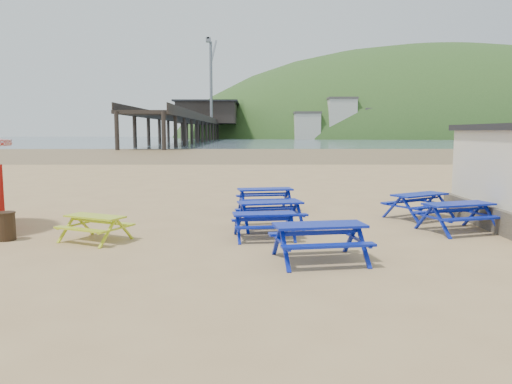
{
  "coord_description": "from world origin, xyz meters",
  "views": [
    {
      "loc": [
        -0.14,
        -14.27,
        2.91
      ],
      "look_at": [
        -0.06,
        1.5,
        1.0
      ],
      "focal_mm": 35.0,
      "sensor_mm": 36.0,
      "label": 1
    }
  ],
  "objects_px": {
    "picnic_table_blue_a": "(270,215)",
    "picnic_table_blue_b": "(265,200)",
    "picnic_table_yellow": "(95,228)",
    "litter_bin": "(6,226)"
  },
  "relations": [
    {
      "from": "picnic_table_blue_a",
      "to": "picnic_table_yellow",
      "type": "relative_size",
      "value": 1.08
    },
    {
      "from": "picnic_table_blue_a",
      "to": "picnic_table_blue_b",
      "type": "height_order",
      "value": "picnic_table_blue_b"
    },
    {
      "from": "picnic_table_yellow",
      "to": "litter_bin",
      "type": "xyz_separation_m",
      "value": [
        -2.43,
        0.09,
        0.05
      ]
    },
    {
      "from": "picnic_table_blue_b",
      "to": "picnic_table_blue_a",
      "type": "bearing_deg",
      "value": -98.21
    },
    {
      "from": "picnic_table_blue_b",
      "to": "picnic_table_yellow",
      "type": "bearing_deg",
      "value": -142.14
    },
    {
      "from": "picnic_table_yellow",
      "to": "picnic_table_blue_b",
      "type": "bearing_deg",
      "value": 73.26
    },
    {
      "from": "picnic_table_blue_b",
      "to": "picnic_table_yellow",
      "type": "xyz_separation_m",
      "value": [
        -4.67,
        -5.08,
        -0.07
      ]
    },
    {
      "from": "picnic_table_blue_b",
      "to": "litter_bin",
      "type": "bearing_deg",
      "value": -154.48
    },
    {
      "from": "picnic_table_blue_a",
      "to": "litter_bin",
      "type": "height_order",
      "value": "picnic_table_blue_a"
    },
    {
      "from": "picnic_table_blue_b",
      "to": "picnic_table_yellow",
      "type": "distance_m",
      "value": 6.9
    }
  ]
}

